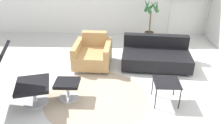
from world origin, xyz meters
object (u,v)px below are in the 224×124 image
(couch_low, at_px, (156,56))
(potted_plant, at_px, (150,21))
(lounge_chair, at_px, (2,70))
(ottoman, at_px, (67,86))
(side_table, at_px, (167,84))
(armchair_red, at_px, (93,55))

(couch_low, height_order, potted_plant, potted_plant)
(lounge_chair, distance_m, potted_plant, 4.40)
(lounge_chair, bearing_deg, ottoman, 90.00)
(couch_low, xyz_separation_m, side_table, (-0.03, -1.45, 0.15))
(armchair_red, height_order, potted_plant, potted_plant)
(lounge_chair, relative_size, ottoman, 2.84)
(ottoman, relative_size, side_table, 0.97)
(armchair_red, height_order, couch_low, armchair_red)
(ottoman, bearing_deg, armchair_red, 76.59)
(armchair_red, relative_size, couch_low, 0.59)
(ottoman, height_order, potted_plant, potted_plant)
(side_table, bearing_deg, ottoman, 178.48)
(lounge_chair, xyz_separation_m, couch_low, (2.80, 1.68, -0.51))
(side_table, bearing_deg, armchair_red, 136.33)
(lounge_chair, relative_size, potted_plant, 0.99)
(lounge_chair, distance_m, armchair_red, 2.14)
(lounge_chair, bearing_deg, couch_low, 105.34)
(couch_low, bearing_deg, ottoman, 42.17)
(side_table, bearing_deg, potted_plant, 88.56)
(lounge_chair, xyz_separation_m, ottoman, (0.98, 0.27, -0.48))
(armchair_red, bearing_deg, lounge_chair, 54.14)
(potted_plant, bearing_deg, couch_low, -91.71)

